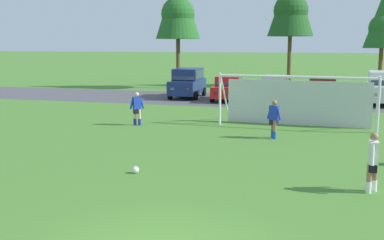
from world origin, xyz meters
name	(u,v)px	position (x,y,z in m)	size (l,w,h in m)	color
ground_plane	(260,125)	(0.00, 15.00, 0.00)	(400.00, 400.00, 0.00)	#477A2D
parking_lot_strip	(279,101)	(0.00, 25.25, 0.00)	(52.00, 8.40, 0.01)	#4C4C51
soccer_ball	(136,170)	(-2.57, 5.20, 0.11)	(0.22, 0.22, 0.22)	white
soccer_goal	(297,100)	(1.72, 15.25, 1.29)	(7.51, 2.32, 2.57)	white
player_midfield_center	(373,163)	(4.28, 5.18, 0.82)	(0.31, 0.73, 1.64)	#936B4C
player_defender_far	(137,109)	(-5.84, 13.29, 0.82)	(0.67, 0.48, 1.64)	beige
player_winger_left	(274,119)	(0.98, 11.83, 0.82)	(0.67, 0.46, 1.64)	#936B4C
parked_car_slot_far_left	(188,83)	(-6.82, 25.63, 1.11)	(2.27, 4.67, 2.16)	navy
parked_car_slot_left	(229,88)	(-3.50, 24.54, 0.88)	(2.14, 4.25, 1.72)	red
parked_car_slot_center_left	(275,87)	(-0.37, 25.95, 0.88)	(2.23, 4.30, 1.72)	#B2B2BC
parked_car_slot_center	(322,90)	(2.86, 24.82, 0.88)	(2.14, 4.26, 1.72)	maroon
parked_car_slot_center_right	(383,87)	(6.73, 25.30, 1.11)	(2.31, 4.69, 2.16)	silver
tree_left_edge	(178,6)	(-9.72, 32.51, 7.29)	(3.98, 3.98, 10.60)	brown
tree_mid_left	(291,2)	(-0.21, 36.73, 7.72)	(4.21, 4.21, 11.23)	brown
tree_center_back	(383,21)	(7.78, 37.00, 5.94)	(3.25, 3.25, 8.65)	brown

